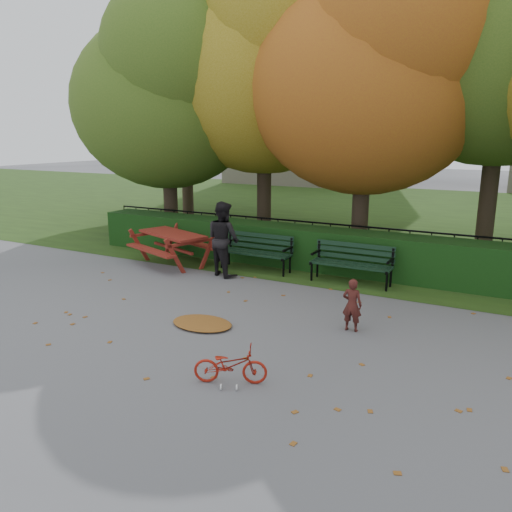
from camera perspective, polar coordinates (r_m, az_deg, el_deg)
The scene contains 17 objects.
ground at distance 8.64m, azimuth -3.81°, elevation -8.33°, with size 90.00×90.00×0.00m, color slate.
grass_strip at distance 21.46m, azimuth 16.32°, elevation 4.50°, with size 90.00×90.00×0.00m, color #223A14.
building_left at distance 35.62m, azimuth 6.38°, elevation 20.50°, with size 10.00×7.00×15.00m, color #C0B39A.
hedge at distance 12.36m, azimuth 7.19°, elevation 0.81°, with size 13.00×0.90×1.00m, color black.
iron_fence at distance 13.09m, azimuth 8.45°, elevation 1.66°, with size 14.00×0.04×1.02m.
tree_a at distance 15.61m, azimuth -9.81°, elevation 18.24°, with size 5.88×5.60×7.48m.
tree_b at distance 15.25m, azimuth 1.81°, elevation 21.87°, with size 6.72×6.40×8.79m.
tree_c at distance 13.29m, azimuth 13.78°, elevation 20.20°, with size 6.30×6.00×8.00m.
tree_f at distance 19.81m, azimuth -7.82°, elevation 20.71°, with size 6.93×6.60×9.19m.
bench_left at distance 12.17m, azimuth 0.11°, elevation 0.81°, with size 1.80×0.57×0.88m.
bench_right at distance 11.28m, azimuth 10.95°, elevation -0.48°, with size 1.80×0.57×0.88m.
picnic_table at distance 12.80m, azimuth -9.52°, elevation 1.83°, with size 2.35×2.12×0.94m.
leaf_pile at distance 8.82m, azimuth -6.17°, elevation -7.63°, with size 1.12×0.78×0.08m, color brown.
leaf_scatter at distance 8.87m, azimuth -2.78°, elevation -7.66°, with size 9.00×5.70×0.01m, color brown, non-canonical shape.
child at distance 8.55m, azimuth 10.92°, elevation -5.51°, with size 0.33×0.22×0.91m, color #461A16.
adult at distance 11.64m, azimuth -3.76°, elevation 1.98°, with size 0.85×0.66×1.75m, color black.
bicycle at distance 6.79m, azimuth -2.94°, elevation -12.33°, with size 0.34×0.98×0.52m, color #9E1B0E.
Camera 1 is at (4.25, -6.78, 3.24)m, focal length 35.00 mm.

